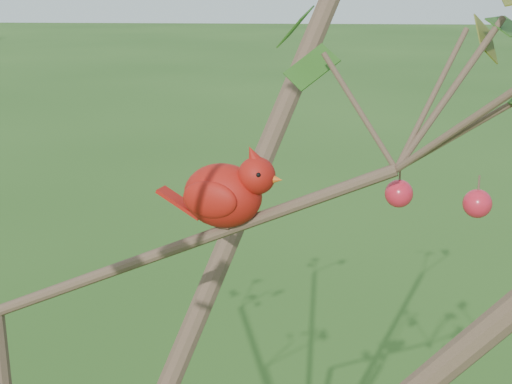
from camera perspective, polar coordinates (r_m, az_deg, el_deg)
crabapple_tree at (r=1.09m, az=-18.15°, el=-2.97°), size 2.35×2.05×2.95m
cardinal at (r=1.10m, az=-2.13°, el=-0.04°), size 0.19×0.12×0.13m
distant_trees at (r=24.50m, az=-10.55°, el=12.98°), size 43.59×11.65×3.29m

